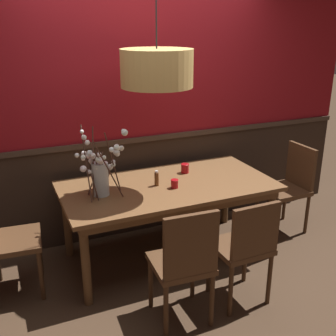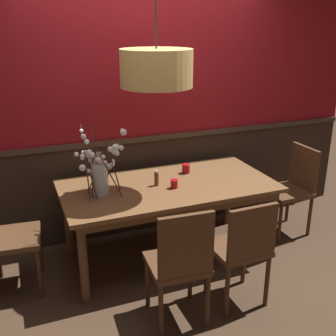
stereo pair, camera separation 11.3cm
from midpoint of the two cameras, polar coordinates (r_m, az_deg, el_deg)
name	(u,v)px [view 2 (the right image)]	position (r m, az deg, el deg)	size (l,w,h in m)	color
ground_plane	(168,255)	(4.03, 0.82, -12.07)	(24.00, 24.00, 0.00)	#422D1E
back_wall	(144,106)	(4.11, -2.62, 8.65)	(4.79, 0.14, 2.68)	#2D2119
dining_table	(168,192)	(3.72, 0.87, -3.38)	(1.90, 0.97, 0.74)	brown
chair_head_east_end	(293,185)	(4.47, 17.64, -2.31)	(0.44, 0.42, 0.92)	#4C301C
chair_head_west_end	(4,232)	(3.55, -21.02, -8.32)	(0.44, 0.48, 0.94)	#4C301C
chair_far_side_left	(115,177)	(4.49, -6.68, -1.19)	(0.44, 0.43, 0.94)	#4C301C
chair_near_side_left	(180,261)	(2.97, 2.83, -12.80)	(0.44, 0.43, 0.94)	#4C301C
chair_far_side_right	(162,172)	(4.64, -0.14, -0.58)	(0.46, 0.42, 0.89)	#4C301C
chair_near_side_right	(243,247)	(3.22, 11.36, -10.67)	(0.42, 0.40, 0.89)	#4C301C
vase_with_blossoms	(100,172)	(3.44, -8.57, -0.52)	(0.42, 0.44, 0.60)	silver
candle_holder_nearer_center	(174,184)	(3.59, 1.76, -2.20)	(0.07, 0.07, 0.08)	#9E0F14
candle_holder_nearer_edge	(186,168)	(3.95, 3.32, -0.07)	(0.08, 0.08, 0.09)	#9E0F14
condiment_bottle	(156,178)	(3.64, -0.72, -1.46)	(0.04, 0.04, 0.14)	brown
pendant_lamp	(156,68)	(3.35, -0.63, 13.69)	(0.58, 0.58, 1.06)	tan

